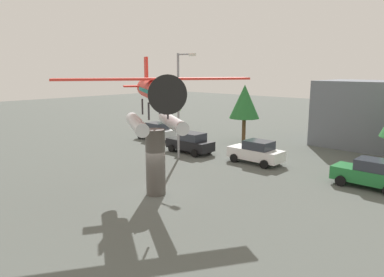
# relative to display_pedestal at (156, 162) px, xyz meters

# --- Properties ---
(ground_plane) EXTENTS (140.00, 140.00, 0.00)m
(ground_plane) POSITION_rel_display_pedestal_xyz_m (0.00, 0.00, -1.88)
(ground_plane) COLOR #515651
(display_pedestal) EXTENTS (1.10, 1.10, 3.76)m
(display_pedestal) POSITION_rel_display_pedestal_xyz_m (0.00, 0.00, 0.00)
(display_pedestal) COLOR #4C4742
(display_pedestal) RESTS_ON ground
(floatplane_monument) EXTENTS (7.02, 9.45, 4.00)m
(floatplane_monument) POSITION_rel_display_pedestal_xyz_m (0.11, -0.07, 3.55)
(floatplane_monument) COLOR silver
(floatplane_monument) RESTS_ON display_pedestal
(car_near_silver) EXTENTS (4.20, 2.02, 1.76)m
(car_near_silver) POSITION_rel_display_pedestal_xyz_m (-12.26, 10.74, -1.00)
(car_near_silver) COLOR silver
(car_near_silver) RESTS_ON ground
(car_mid_black) EXTENTS (4.20, 2.02, 1.76)m
(car_mid_black) POSITION_rel_display_pedestal_xyz_m (-5.71, 8.89, -1.00)
(car_mid_black) COLOR black
(car_mid_black) RESTS_ON ground
(car_far_white) EXTENTS (4.20, 2.02, 1.76)m
(car_far_white) POSITION_rel_display_pedestal_xyz_m (0.29, 9.78, -1.00)
(car_far_white) COLOR white
(car_far_white) RESTS_ON ground
(car_distant_green) EXTENTS (4.20, 2.02, 1.76)m
(car_distant_green) POSITION_rel_display_pedestal_xyz_m (8.52, 9.60, -1.00)
(car_distant_green) COLOR #237A38
(car_distant_green) RESTS_ON ground
(streetlight_primary) EXTENTS (1.84, 0.28, 8.22)m
(streetlight_primary) POSITION_rel_display_pedestal_xyz_m (-4.94, 6.89, 2.87)
(streetlight_primary) COLOR gray
(streetlight_primary) RESTS_ON ground
(storefront_building) EXTENTS (10.61, 6.63, 6.00)m
(storefront_building) POSITION_rel_display_pedestal_xyz_m (5.38, 22.00, 1.12)
(storefront_building) COLOR slate
(storefront_building) RESTS_ON ground
(tree_west) EXTENTS (2.72, 2.72, 5.51)m
(tree_west) POSITION_rel_display_pedestal_xyz_m (-14.56, 14.71, 2.08)
(tree_west) COLOR brown
(tree_west) RESTS_ON ground
(tree_east) EXTENTS (2.88, 2.88, 5.59)m
(tree_east) POSITION_rel_display_pedestal_xyz_m (-4.98, 15.59, 2.08)
(tree_east) COLOR brown
(tree_east) RESTS_ON ground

